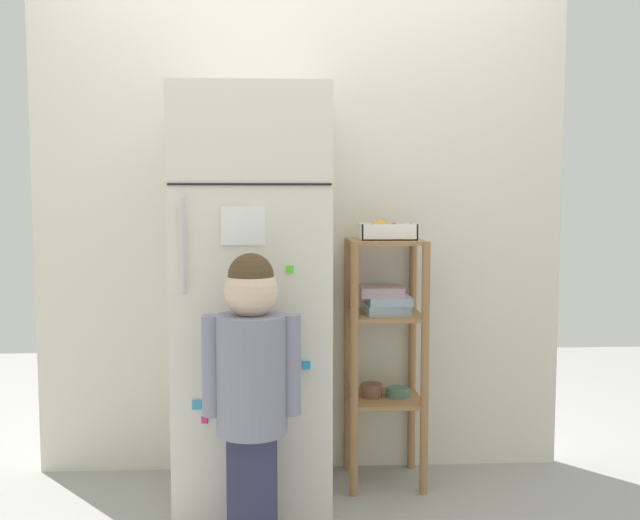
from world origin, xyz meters
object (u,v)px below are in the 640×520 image
(pantry_shelf_unit, at_px, (385,333))
(child_standing, at_px, (252,373))
(refrigerator, at_px, (254,299))
(fruit_bin, at_px, (387,231))

(pantry_shelf_unit, bearing_deg, child_standing, -132.16)
(refrigerator, relative_size, child_standing, 1.58)
(fruit_bin, bearing_deg, pantry_shelf_unit, 106.49)
(refrigerator, relative_size, fruit_bin, 7.12)
(refrigerator, distance_m, child_standing, 0.52)
(child_standing, relative_size, pantry_shelf_unit, 0.99)
(child_standing, height_order, pantry_shelf_unit, pantry_shelf_unit)
(pantry_shelf_unit, relative_size, fruit_bin, 4.56)
(child_standing, height_order, fruit_bin, fruit_bin)
(child_standing, xyz_separation_m, fruit_bin, (0.57, 0.62, 0.48))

